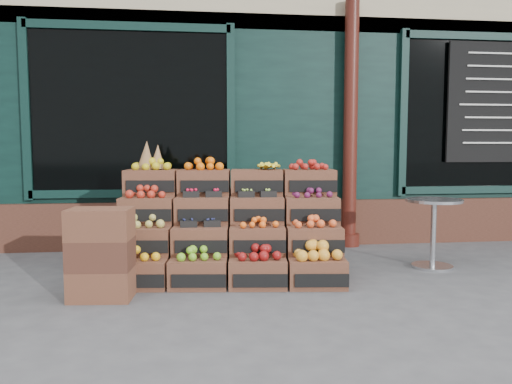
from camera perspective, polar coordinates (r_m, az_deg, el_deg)
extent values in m
plane|color=#4A4A4C|center=(4.54, 3.64, -11.52)|extent=(60.00, 60.00, 0.00)
cube|color=black|center=(9.57, -2.10, 11.74)|extent=(12.00, 6.00, 4.80)
cube|color=black|center=(6.58, 0.11, 6.88)|extent=(12.00, 0.12, 3.00)
cube|color=#46261C|center=(6.58, 0.18, -3.60)|extent=(12.00, 0.18, 0.60)
cube|color=black|center=(6.52, -14.09, 8.94)|extent=(2.40, 0.06, 2.00)
cube|color=black|center=(7.61, 25.11, 8.05)|extent=(2.40, 0.06, 2.00)
cylinder|color=#43160F|center=(6.64, 10.75, 7.64)|extent=(0.18, 0.18, 3.20)
cube|color=black|center=(7.55, 25.48, 9.20)|extent=(1.30, 0.04, 1.60)
cube|color=brown|center=(4.83, -13.20, -8.99)|extent=(0.57, 0.42, 0.27)
cube|color=black|center=(4.65, -13.73, -9.89)|extent=(0.49, 0.07, 0.12)
cube|color=gold|center=(4.79, -13.25, -6.95)|extent=(0.45, 0.32, 0.09)
cube|color=brown|center=(4.74, -6.58, -9.15)|extent=(0.57, 0.42, 0.27)
cube|color=black|center=(4.56, -6.84, -10.08)|extent=(0.49, 0.07, 0.12)
cube|color=#6AAE21|center=(4.70, -6.61, -7.04)|extent=(0.45, 0.32, 0.09)
cube|color=brown|center=(4.72, 0.20, -9.19)|extent=(0.57, 0.42, 0.27)
cube|color=black|center=(4.54, 0.24, -10.13)|extent=(0.49, 0.07, 0.12)
cube|color=maroon|center=(4.68, 0.20, -7.00)|extent=(0.45, 0.32, 0.10)
cube|color=brown|center=(4.76, 6.96, -9.10)|extent=(0.57, 0.42, 0.27)
cube|color=black|center=(4.58, 7.28, -10.03)|extent=(0.49, 0.07, 0.12)
cube|color=orange|center=(4.72, 6.98, -6.80)|extent=(0.45, 0.32, 0.12)
cube|color=brown|center=(4.99, -12.71, -5.40)|extent=(0.57, 0.42, 0.27)
cube|color=black|center=(4.81, -13.19, -6.13)|extent=(0.49, 0.07, 0.12)
cube|color=#AA9F47|center=(4.96, -12.75, -3.37)|extent=(0.45, 0.32, 0.09)
cube|color=brown|center=(4.90, -6.35, -5.48)|extent=(0.57, 0.42, 0.27)
cube|color=black|center=(4.72, -6.58, -6.24)|extent=(0.49, 0.07, 0.12)
cube|color=#1C204C|center=(4.88, -6.36, -3.77)|extent=(0.45, 0.32, 0.03)
cube|color=brown|center=(4.88, 0.16, -5.50)|extent=(0.57, 0.42, 0.27)
cube|color=black|center=(4.69, 0.19, -6.26)|extent=(0.49, 0.07, 0.12)
cube|color=#ED5B16|center=(4.85, 0.16, -3.54)|extent=(0.45, 0.32, 0.07)
cube|color=brown|center=(4.92, 6.64, -5.45)|extent=(0.57, 0.42, 0.27)
cube|color=black|center=(4.73, 6.94, -6.20)|extent=(0.49, 0.07, 0.12)
cube|color=#DC5123|center=(4.89, 6.66, -3.42)|extent=(0.45, 0.32, 0.09)
cube|color=brown|center=(5.17, -12.25, -2.04)|extent=(0.57, 0.42, 0.27)
cube|color=black|center=(4.98, -12.69, -2.62)|extent=(0.49, 0.07, 0.12)
cube|color=#A52718|center=(5.15, -12.29, -0.07)|extent=(0.45, 0.32, 0.09)
cube|color=brown|center=(5.08, -6.13, -2.06)|extent=(0.57, 0.42, 0.27)
cube|color=black|center=(4.89, -6.34, -2.66)|extent=(0.49, 0.07, 0.12)
cube|color=red|center=(5.07, -6.14, -0.37)|extent=(0.45, 0.32, 0.04)
cube|color=brown|center=(5.06, 0.12, -2.07)|extent=(0.57, 0.42, 0.27)
cube|color=black|center=(4.87, 0.15, -2.67)|extent=(0.49, 0.07, 0.12)
cube|color=#AAD24C|center=(5.05, 0.12, -0.39)|extent=(0.45, 0.32, 0.03)
cube|color=brown|center=(5.10, 6.35, -2.04)|extent=(0.57, 0.42, 0.27)
cube|color=black|center=(4.91, 6.63, -2.64)|extent=(0.49, 0.07, 0.12)
cube|color=#56163E|center=(5.08, 6.37, -0.18)|extent=(0.45, 0.32, 0.07)
cube|color=brown|center=(5.36, -11.82, 1.09)|extent=(0.57, 0.42, 0.27)
cube|color=black|center=(5.17, -12.24, 0.64)|extent=(0.49, 0.07, 0.12)
cube|color=gold|center=(5.35, -11.86, 2.99)|extent=(0.45, 0.32, 0.09)
cube|color=brown|center=(5.28, -5.93, 1.11)|extent=(0.57, 0.42, 0.27)
cube|color=black|center=(5.09, -6.12, 0.65)|extent=(0.49, 0.07, 0.12)
cube|color=#DA5B08|center=(5.27, -5.94, 3.07)|extent=(0.45, 0.32, 0.09)
cube|color=brown|center=(5.26, 0.09, 1.12)|extent=(0.57, 0.42, 0.27)
cube|color=black|center=(5.07, 0.12, 0.66)|extent=(0.49, 0.07, 0.12)
cube|color=yellow|center=(5.25, 0.09, 3.02)|extent=(0.45, 0.32, 0.08)
cube|color=brown|center=(5.30, 6.08, 1.12)|extent=(0.57, 0.42, 0.27)
cube|color=black|center=(5.10, 6.34, 0.67)|extent=(0.49, 0.07, 0.12)
cube|color=#A71F19|center=(5.29, 6.10, 2.99)|extent=(0.45, 0.32, 0.08)
cube|color=#46261C|center=(4.94, -3.09, -8.54)|extent=(2.22, 0.60, 0.27)
cube|color=#46261C|center=(5.13, -2.99, -6.50)|extent=(2.22, 0.60, 0.53)
cube|color=#46261C|center=(5.33, -2.90, -4.61)|extent=(2.22, 0.60, 0.80)
cone|color=olive|center=(5.35, -12.43, 4.14)|extent=(0.18, 0.18, 0.31)
cone|color=olive|center=(5.39, -11.19, 3.95)|extent=(0.16, 0.16, 0.27)
cube|color=brown|center=(4.55, -17.19, -9.98)|extent=(0.55, 0.41, 0.26)
cube|color=#46261C|center=(4.49, -17.28, -6.77)|extent=(0.55, 0.41, 0.26)
cube|color=brown|center=(4.45, -17.37, -3.48)|extent=(0.55, 0.41, 0.26)
cylinder|color=#B7BBBF|center=(5.78, 19.48, -8.01)|extent=(0.44, 0.44, 0.03)
cylinder|color=#B7BBBF|center=(5.71, 19.59, -4.57)|extent=(0.06, 0.06, 0.71)
cylinder|color=#B7BBBF|center=(5.66, 19.70, -0.91)|extent=(0.59, 0.59, 0.03)
imported|color=#1F6C31|center=(6.96, -10.72, 2.00)|extent=(0.71, 0.50, 1.86)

